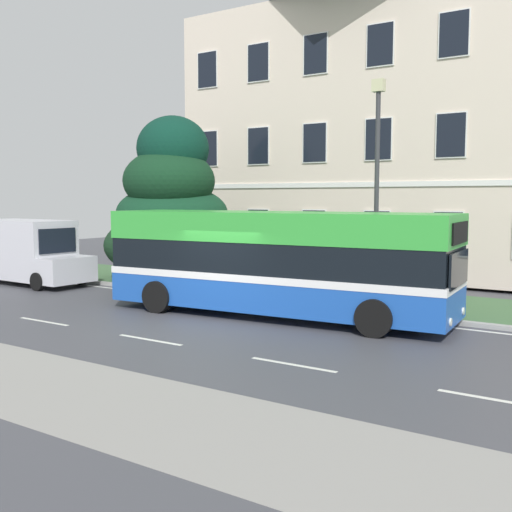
% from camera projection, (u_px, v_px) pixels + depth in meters
% --- Properties ---
extents(ground_plane, '(60.00, 56.00, 0.18)m').
position_uv_depth(ground_plane, '(215.00, 322.00, 16.95)').
color(ground_plane, '#43434A').
extents(georgian_townhouse, '(17.27, 9.54, 13.46)m').
position_uv_depth(georgian_townhouse, '(389.00, 124.00, 28.54)').
color(georgian_townhouse, beige).
rests_on(georgian_townhouse, ground_plane).
extents(iron_verge_railing, '(12.56, 0.04, 0.97)m').
position_uv_depth(iron_verge_railing, '(265.00, 283.00, 20.24)').
color(iron_verge_railing, black).
rests_on(iron_verge_railing, ground_plane).
extents(evergreen_tree, '(4.87, 5.04, 6.56)m').
position_uv_depth(evergreen_tree, '(169.00, 210.00, 24.71)').
color(evergreen_tree, '#423328').
rests_on(evergreen_tree, ground_plane).
extents(single_decker_bus, '(10.37, 3.33, 3.02)m').
position_uv_depth(single_decker_bus, '(276.00, 262.00, 17.60)').
color(single_decker_bus, '#1C50B3').
rests_on(single_decker_bus, ground_plane).
extents(white_panel_van, '(5.46, 2.31, 2.54)m').
position_uv_depth(white_panel_van, '(28.00, 251.00, 24.43)').
color(white_panel_van, silver).
rests_on(white_panel_van, ground_plane).
extents(street_lamp_post, '(0.36, 0.24, 6.78)m').
position_uv_depth(street_lamp_post, '(377.00, 178.00, 18.26)').
color(street_lamp_post, '#333338').
rests_on(street_lamp_post, ground_plane).
extents(litter_bin, '(0.52, 0.52, 1.06)m').
position_uv_depth(litter_bin, '(224.00, 275.00, 22.04)').
color(litter_bin, black).
rests_on(litter_bin, ground_plane).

